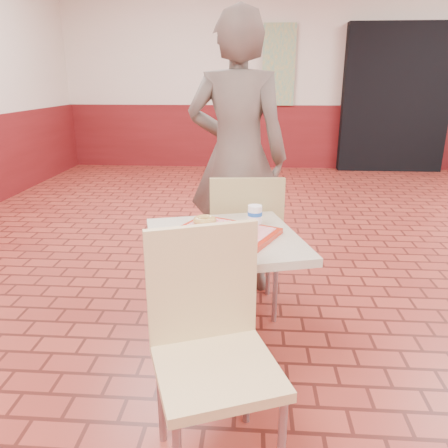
# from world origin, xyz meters

# --- Properties ---
(wainscot_band) EXTENTS (8.00, 10.00, 1.00)m
(wainscot_band) POSITION_xyz_m (0.00, 0.00, 0.50)
(wainscot_band) COLOR #5C1113
(wainscot_band) RESTS_ON ground
(corridor_doorway) EXTENTS (1.60, 0.22, 2.20)m
(corridor_doorway) POSITION_xyz_m (1.20, 4.88, 1.10)
(corridor_doorway) COLOR black
(corridor_doorway) RESTS_ON ground
(promo_poster) EXTENTS (0.50, 0.03, 1.20)m
(promo_poster) POSITION_xyz_m (-0.60, 4.94, 1.60)
(promo_poster) COLOR gray
(promo_poster) RESTS_ON wainscot_band
(main_table) EXTENTS (0.68, 0.68, 0.72)m
(main_table) POSITION_xyz_m (-1.07, -0.37, 0.48)
(main_table) COLOR #BAB396
(main_table) RESTS_ON ground
(chair_main_front) EXTENTS (0.54, 0.54, 0.91)m
(chair_main_front) POSITION_xyz_m (-1.08, -0.89, 0.51)
(chair_main_front) COLOR #DCC084
(chair_main_front) RESTS_ON ground
(chair_main_back) EXTENTS (0.45, 0.45, 0.89)m
(chair_main_back) POSITION_xyz_m (-0.98, 0.19, 0.50)
(chair_main_back) COLOR tan
(chair_main_back) RESTS_ON ground
(customer) EXTENTS (0.71, 0.52, 1.82)m
(customer) POSITION_xyz_m (-1.05, 0.62, 0.91)
(customer) COLOR brown
(customer) RESTS_ON ground
(serving_tray) EXTENTS (0.44, 0.34, 0.03)m
(serving_tray) POSITION_xyz_m (-1.07, -0.37, 0.73)
(serving_tray) COLOR #AF1F0D
(serving_tray) RESTS_ON main_table
(ring_donut) EXTENTS (0.13, 0.13, 0.04)m
(ring_donut) POSITION_xyz_m (-1.17, -0.28, 0.76)
(ring_donut) COLOR #BD9444
(ring_donut) RESTS_ON serving_tray
(long_john_donut) EXTENTS (0.15, 0.07, 0.04)m
(long_john_donut) POSITION_xyz_m (-1.00, -0.39, 0.76)
(long_john_donut) COLOR #C38439
(long_john_donut) RESTS_ON serving_tray
(paper_cup) EXTENTS (0.07, 0.07, 0.09)m
(paper_cup) POSITION_xyz_m (-0.93, -0.25, 0.79)
(paper_cup) COLOR white
(paper_cup) RESTS_ON serving_tray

